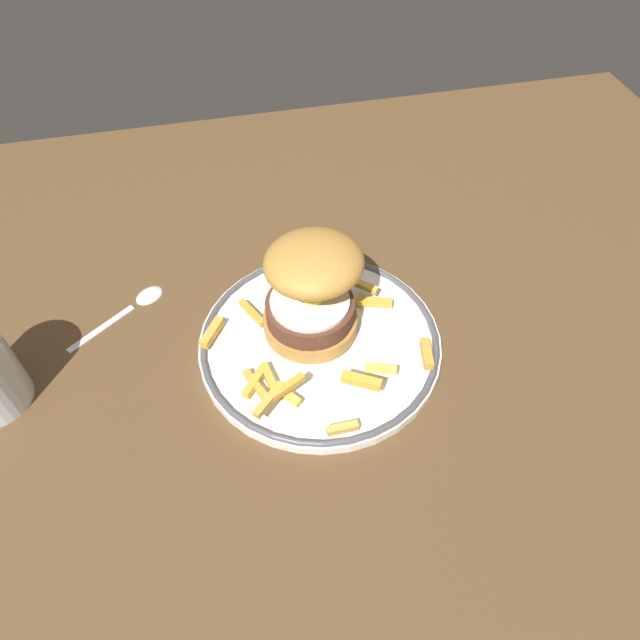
{
  "coord_description": "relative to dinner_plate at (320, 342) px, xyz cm",
  "views": [
    {
      "loc": [
        -10.63,
        -35.18,
        51.65
      ],
      "look_at": [
        -1.81,
        3.68,
        4.6
      ],
      "focal_mm": 32.12,
      "sensor_mm": 36.0,
      "label": 1
    }
  ],
  "objects": [
    {
      "name": "spoon",
      "position": [
        -19.92,
        11.37,
        -0.48
      ],
      "size": [
        11.72,
        9.25,
        0.9
      ],
      "color": "silver",
      "rests_on": "ground_plane"
    },
    {
      "name": "ground_plane",
      "position": [
        1.81,
        -3.68,
        -2.84
      ],
      "size": [
        130.88,
        109.79,
        4.0
      ],
      "primitive_type": "cube",
      "color": "brown"
    },
    {
      "name": "fries_pile",
      "position": [
        -1.53,
        -1.8,
        1.61
      ],
      "size": [
        24.75,
        25.67,
        2.96
      ],
      "color": "#E7B74D",
      "rests_on": "dinner_plate"
    },
    {
      "name": "dinner_plate",
      "position": [
        0.0,
        0.0,
        0.0
      ],
      "size": [
        27.21,
        27.21,
        1.6
      ],
      "color": "white",
      "rests_on": "ground_plane"
    },
    {
      "name": "burger",
      "position": [
        -0.27,
        2.71,
        6.11
      ],
      "size": [
        15.02,
        15.09,
        10.71
      ],
      "color": "#B47D39",
      "rests_on": "dinner_plate"
    }
  ]
}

